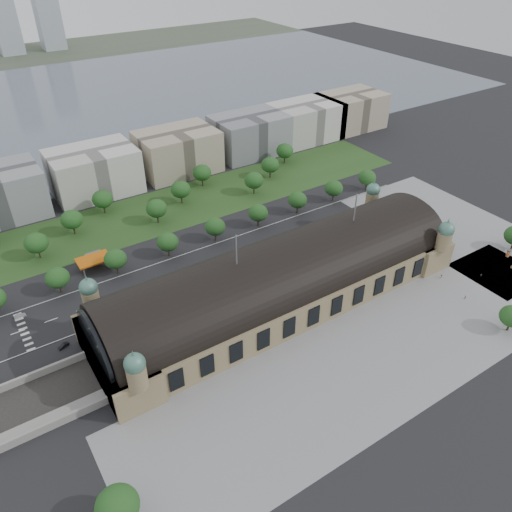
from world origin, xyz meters
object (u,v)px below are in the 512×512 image
pedestrian_1 (465,297)px  parked_car_4 (146,313)px  bus_mid (227,271)px  pedestrian_5 (512,267)px  traffic_car_5 (297,230)px  advertising_column (508,253)px  parked_car_3 (116,323)px  bus_east (301,242)px  traffic_car_1 (20,316)px  parked_car_0 (63,346)px  parked_car_6 (175,302)px  pedestrian_0 (441,277)px  pedestrian_2 (481,275)px  traffic_car_3 (196,267)px  petrol_station (94,258)px  parked_car_5 (185,291)px  bus_west (197,282)px  traffic_car_2 (96,312)px  parked_car_2 (158,304)px  parked_car_1 (92,331)px

pedestrian_1 → parked_car_4: bearing=84.3°
bus_mid → pedestrian_5: size_ratio=6.78×
traffic_car_5 → advertising_column: size_ratio=1.39×
parked_car_3 → bus_east: bearing=65.5°
bus_mid → parked_car_3: bearing=92.4°
parked_car_4 → traffic_car_1: bearing=-157.8°
parked_car_0 → parked_car_4: 31.45m
parked_car_6 → pedestrian_0: bearing=41.9°
pedestrian_2 → parked_car_0: bearing=40.2°
traffic_car_3 → bus_east: bus_east is taller
petrol_station → traffic_car_3: (35.55, -27.34, -2.30)m
pedestrian_0 → petrol_station: bearing=135.9°
parked_car_5 → bus_west: bearing=70.6°
parked_car_3 → parked_car_5: size_ratio=0.73×
parked_car_0 → pedestrian_0: size_ratio=2.12×
traffic_car_2 → bus_west: bearing=80.8°
bus_east → pedestrian_1: size_ratio=7.12×
parked_car_2 → bus_east: 74.21m
petrol_station → parked_car_6: size_ratio=2.63×
pedestrian_5 → parked_car_2: bearing=-147.1°
traffic_car_5 → traffic_car_1: bearing=79.1°
advertising_column → pedestrian_0: bearing=171.9°
bus_east → pedestrian_2: (48.66, -61.63, -0.61)m
petrol_station → pedestrian_5: 181.96m
bus_mid → pedestrian_2: 108.14m
traffic_car_2 → bus_west: bus_west is taller
parked_car_3 → bus_west: size_ratio=0.34×
traffic_car_2 → pedestrian_2: 159.19m
petrol_station → parked_car_3: bearing=-98.3°
traffic_car_3 → traffic_car_1: bearing=82.2°
traffic_car_2 → parked_car_4: parked_car_4 is taller
pedestrian_1 → pedestrian_2: (18.15, 5.94, 0.15)m
traffic_car_3 → pedestrian_1: size_ratio=2.91×
bus_west → advertising_column: bearing=-110.9°
bus_west → parked_car_4: bearing=106.2°
bus_mid → bus_east: bus_mid is taller
parked_car_3 → traffic_car_1: bearing=-157.8°
traffic_car_1 → parked_car_6: (53.19, -25.33, 0.08)m
traffic_car_1 → traffic_car_2: bearing=-119.9°
advertising_column → pedestrian_1: bearing=-167.7°
bus_mid → bus_east: size_ratio=1.16×
parked_car_1 → advertising_column: (172.43, -53.38, 1.09)m
traffic_car_2 → traffic_car_3: bearing=95.1°
bus_east → parked_car_4: bearing=91.9°
traffic_car_3 → parked_car_3: 44.72m
pedestrian_1 → pedestrian_5: pedestrian_5 is taller
parked_car_6 → traffic_car_1: bearing=-139.0°
traffic_car_5 → traffic_car_2: bearing=85.9°
parked_car_1 → advertising_column: 180.50m
traffic_car_2 → pedestrian_2: size_ratio=2.54×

